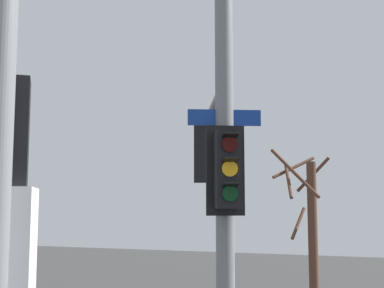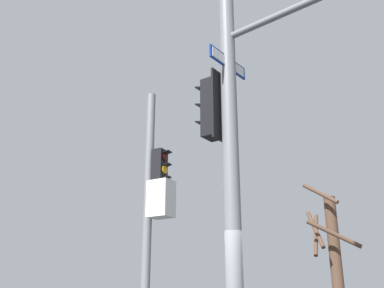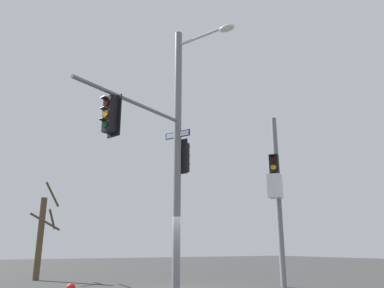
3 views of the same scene
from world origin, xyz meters
TOP-DOWN VIEW (x-y plane):
  - main_signal_pole_assembly at (0.69, 0.52)m, footprint 5.50×2.85m
  - secondary_pole_assembly at (-4.11, 0.47)m, footprint 0.84×0.73m
  - bare_tree_corner at (3.65, -7.42)m, footprint 1.42×1.07m

SIDE VIEW (x-z plane):
  - bare_tree_corner at x=3.65m, z-range -0.20..4.31m
  - secondary_pole_assembly at x=-4.11m, z-range 0.35..7.20m
  - main_signal_pole_assembly at x=0.69m, z-range 0.34..10.06m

